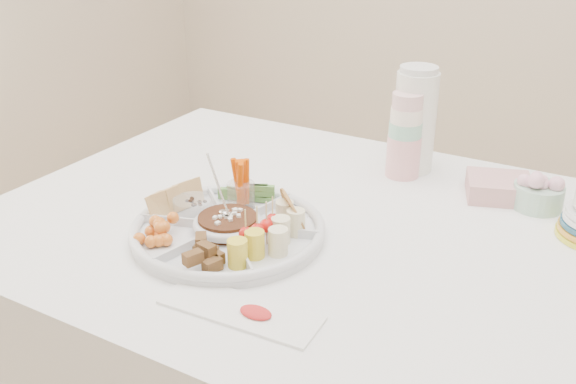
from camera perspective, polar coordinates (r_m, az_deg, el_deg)
The scene contains 14 objects.
dining_table at distance 1.53m, azimuth 4.96°, elevation -15.97°, with size 1.52×1.02×0.76m, color white.
party_tray at distance 1.28m, azimuth -5.36°, elevation -3.12°, with size 0.38×0.38×0.04m, color silver.
bean_dip at distance 1.27m, azimuth -5.37°, elevation -2.82°, with size 0.12×0.12×0.04m, color black.
tortillas at distance 1.30m, azimuth 0.19°, elevation -1.44°, with size 0.11×0.11×0.06m, color #93603E, non-canonical shape.
carrot_cucumber at distance 1.37m, azimuth -3.88°, elevation 0.92°, with size 0.12×0.12×0.10m, color #E24D00, non-canonical shape.
pita_raisins at distance 1.36m, azimuth -9.17°, elevation -0.57°, with size 0.11×0.11×0.06m, color tan, non-canonical shape.
cherries at distance 1.25m, azimuth -11.18°, elevation -3.41°, with size 0.11×0.11×0.04m, color #C77E0E, non-canonical shape.
granola_chunks at distance 1.16m, azimuth -7.21°, elevation -5.48°, with size 0.09×0.09×0.04m, color brown, non-canonical shape.
banana_tomato at distance 1.18m, azimuth -1.07°, elevation -3.54°, with size 0.12×0.12×0.10m, color #F4E997, non-canonical shape.
cup_stack at distance 1.54m, azimuth 10.37°, elevation 5.29°, with size 0.08×0.08×0.22m, color #B5BAB4.
thermos at distance 1.58m, azimuth 11.22°, elevation 6.44°, with size 0.10×0.10×0.26m, color white.
flower_bowl at distance 1.49m, azimuth 21.41°, elevation 0.10°, with size 0.11×0.11×0.08m, color #B3ECD3.
napkin_stack at distance 1.51m, azimuth 18.23°, elevation 0.37°, with size 0.14×0.12×0.05m, color #D59898.
placemat at distance 1.07m, azimuth -4.26°, elevation -10.42°, with size 0.27×0.09×0.01m, color white.
Camera 1 is at (0.46, -1.06, 1.38)m, focal length 40.00 mm.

